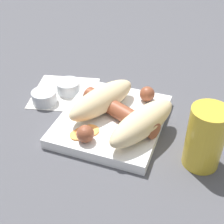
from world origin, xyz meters
The scene contains 9 objects.
ground_plane centered at (0.00, 0.00, 0.00)m, with size 3.00×3.00×0.00m, color #4C4C51.
food_tray centered at (0.00, 0.00, 0.01)m, with size 0.22×0.20×0.02m.
bread_roll centered at (0.01, 0.02, 0.05)m, with size 0.21×0.21×0.05m.
sausage centered at (0.00, 0.02, 0.04)m, with size 0.19×0.17×0.03m.
pickled_veggies centered at (0.07, -0.03, 0.02)m, with size 0.06×0.05×0.00m.
napkin centered at (-0.07, -0.14, 0.00)m, with size 0.17×0.17×0.00m.
condiment_cup_near centered at (-0.08, -0.13, 0.01)m, with size 0.05×0.05×0.03m.
condiment_cup_far centered at (-0.02, -0.16, 0.01)m, with size 0.05×0.05×0.03m.
drink_glass centered at (0.05, 0.18, 0.06)m, with size 0.06×0.06×0.11m.
Camera 1 is at (0.46, 0.17, 0.40)m, focal length 50.00 mm.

